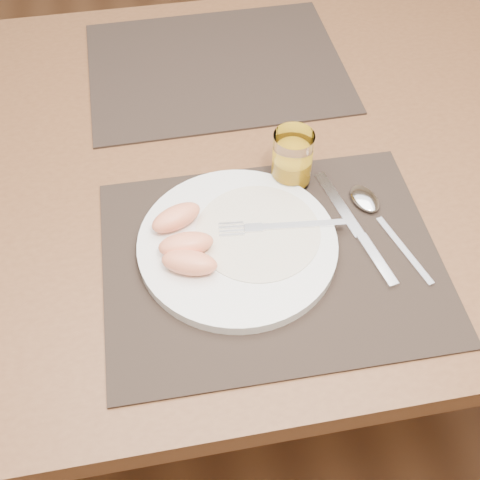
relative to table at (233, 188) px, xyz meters
The scene contains 11 objects.
ground 0.67m from the table, ahead, with size 5.00×5.00×0.00m, color brown.
table is the anchor object (origin of this frame).
placemat_near 0.24m from the table, 85.95° to the right, with size 0.45×0.35×0.00m, color #2D221C.
placemat_far 0.24m from the table, 87.71° to the left, with size 0.45×0.35×0.00m, color #2D221C.
plate 0.22m from the table, 97.78° to the right, with size 0.27×0.27×0.02m, color white.
plate_dressing 0.21m from the table, 88.91° to the right, with size 0.17×0.17×0.00m.
fork 0.21m from the table, 82.83° to the right, with size 0.18×0.03×0.00m.
knife 0.27m from the table, 54.97° to the right, with size 0.06×0.22×0.01m.
spoon 0.25m from the table, 42.20° to the right, with size 0.07×0.19×0.01m.
juice_glass 0.17m from the table, 47.97° to the right, with size 0.06×0.06×0.09m.
grapefruit_wedges 0.25m from the table, 116.91° to the right, with size 0.09×0.14×0.03m.
Camera 1 is at (-0.11, -0.69, 1.40)m, focal length 45.00 mm.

